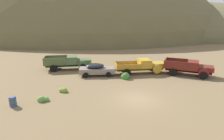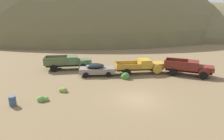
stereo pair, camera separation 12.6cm
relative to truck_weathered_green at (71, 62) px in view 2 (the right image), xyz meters
The scene contains 13 objects.
ground_plane 13.21m from the truck_weathered_green, 45.38° to the right, with size 300.00×300.00×0.00m, color brown.
hill_distant 58.39m from the truck_weathered_green, 104.57° to the left, with size 113.50×84.10×55.57m, color brown.
hill_far_left 68.59m from the truck_weathered_green, 68.36° to the left, with size 112.90×70.15×27.25m, color brown.
truck_weathered_green is the anchor object (origin of this frame).
car_primer_gray 5.08m from the truck_weathered_green, 30.23° to the right, with size 4.99×2.64×1.57m.
truck_mustard 10.19m from the truck_weathered_green, ahead, with size 6.89×3.77×1.89m.
truck_oxblood 16.27m from the truck_weathered_green, ahead, with size 6.16×3.77×1.91m.
oil_drum_by_truck 11.95m from the truck_weathered_green, 95.83° to the right, with size 0.60×0.60×0.87m.
bush_between_trucks 3.34m from the truck_weathered_green, 139.04° to the left, with size 1.61×1.29×1.28m.
bush_front_left 8.69m from the truck_weathered_green, 24.36° to the right, with size 1.08×0.90×1.02m.
bush_near_barrel 15.14m from the truck_weathered_green, ahead, with size 1.05×0.94×1.03m.
bush_front_right 10.75m from the truck_weathered_green, 85.51° to the right, with size 1.00×0.73×0.63m.
bush_back_edge 8.67m from the truck_weathered_green, 77.30° to the right, with size 0.88×0.63×0.57m.
Camera 2 is at (-0.45, -15.88, 7.27)m, focal length 30.00 mm.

